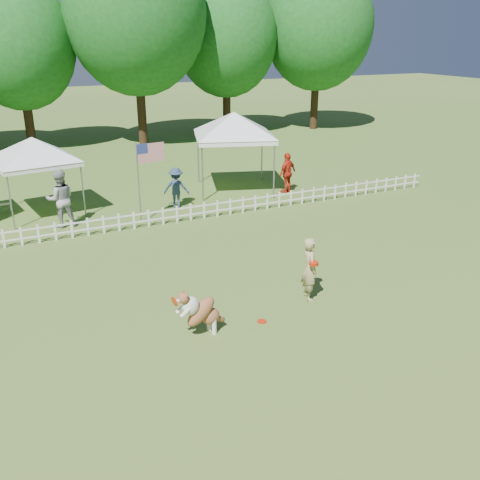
# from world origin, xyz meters

# --- Properties ---
(ground) EXTENTS (120.00, 120.00, 0.00)m
(ground) POSITION_xyz_m (0.00, 0.00, 0.00)
(ground) COLOR #37631F
(ground) RESTS_ON ground
(picket_fence) EXTENTS (22.00, 0.08, 0.60)m
(picket_fence) POSITION_xyz_m (0.00, 7.00, 0.30)
(picket_fence) COLOR white
(picket_fence) RESTS_ON ground
(handler) EXTENTS (0.50, 0.65, 1.58)m
(handler) POSITION_xyz_m (1.32, 0.27, 0.79)
(handler) COLOR tan
(handler) RESTS_ON ground
(dog) EXTENTS (1.17, 0.57, 1.16)m
(dog) POSITION_xyz_m (-1.67, -0.22, 0.58)
(dog) COLOR brown
(dog) RESTS_ON ground
(frisbee_on_turf) EXTENTS (0.26, 0.26, 0.02)m
(frisbee_on_turf) POSITION_xyz_m (-0.24, -0.27, 0.01)
(frisbee_on_turf) COLOR red
(frisbee_on_turf) RESTS_ON ground
(canopy_tent_left) EXTENTS (2.98, 2.98, 2.70)m
(canopy_tent_left) POSITION_xyz_m (-3.85, 10.01, 1.35)
(canopy_tent_left) COLOR white
(canopy_tent_left) RESTS_ON ground
(canopy_tent_right) EXTENTS (3.79, 3.79, 3.12)m
(canopy_tent_right) POSITION_xyz_m (3.74, 9.89, 1.56)
(canopy_tent_right) COLOR white
(canopy_tent_right) RESTS_ON ground
(flag_pole) EXTENTS (1.06, 0.25, 2.74)m
(flag_pole) POSITION_xyz_m (-0.86, 7.55, 1.37)
(flag_pole) COLOR gray
(flag_pole) RESTS_ON ground
(spectator_a) EXTENTS (0.94, 0.74, 1.91)m
(spectator_a) POSITION_xyz_m (-3.33, 8.27, 0.96)
(spectator_a) COLOR #9A9A9F
(spectator_a) RESTS_ON ground
(spectator_b) EXTENTS (1.11, 0.93, 1.49)m
(spectator_b) POSITION_xyz_m (0.83, 8.71, 0.74)
(spectator_b) COLOR navy
(spectator_b) RESTS_ON ground
(spectator_c) EXTENTS (1.04, 0.75, 1.64)m
(spectator_c) POSITION_xyz_m (5.52, 8.63, 0.82)
(spectator_c) COLOR red
(spectator_c) RESTS_ON ground
(tree_center_left) EXTENTS (6.00, 6.00, 9.80)m
(tree_center_left) POSITION_xyz_m (-3.00, 22.50, 4.90)
(tree_center_left) COLOR #175019
(tree_center_left) RESTS_ON ground
(tree_center_right) EXTENTS (7.60, 7.60, 12.60)m
(tree_center_right) POSITION_xyz_m (3.00, 21.00, 6.30)
(tree_center_right) COLOR #175019
(tree_center_right) RESTS_ON ground
(tree_right) EXTENTS (6.20, 6.20, 10.40)m
(tree_right) POSITION_xyz_m (9.00, 22.50, 5.20)
(tree_right) COLOR #175019
(tree_right) RESTS_ON ground
(tree_far_right) EXTENTS (7.00, 7.00, 11.40)m
(tree_far_right) POSITION_xyz_m (15.00, 21.50, 5.70)
(tree_far_right) COLOR #175019
(tree_far_right) RESTS_ON ground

